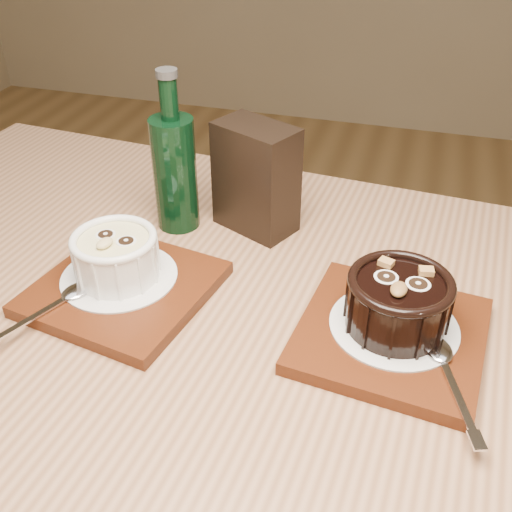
% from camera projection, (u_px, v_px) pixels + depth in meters
% --- Properties ---
extents(table, '(1.26, 0.90, 0.75)m').
position_uv_depth(table, '(241.00, 412.00, 0.65)').
color(table, brown).
rests_on(table, ground).
extents(tray_left, '(0.21, 0.21, 0.01)m').
position_uv_depth(tray_left, '(124.00, 289.00, 0.67)').
color(tray_left, '#51210D').
rests_on(tray_left, table).
extents(doily_left, '(0.13, 0.13, 0.00)m').
position_uv_depth(doily_left, '(119.00, 276.00, 0.67)').
color(doily_left, silver).
rests_on(doily_left, tray_left).
extents(ramekin_white, '(0.09, 0.09, 0.06)m').
position_uv_depth(ramekin_white, '(116.00, 254.00, 0.65)').
color(ramekin_white, white).
rests_on(ramekin_white, doily_left).
extents(spoon_left, '(0.08, 0.13, 0.01)m').
position_uv_depth(spoon_left, '(49.00, 307.00, 0.62)').
color(spoon_left, silver).
rests_on(spoon_left, tray_left).
extents(tray_right, '(0.20, 0.20, 0.01)m').
position_uv_depth(tray_right, '(391.00, 335.00, 0.60)').
color(tray_right, '#51210D').
rests_on(tray_right, table).
extents(doily_right, '(0.13, 0.13, 0.00)m').
position_uv_depth(doily_right, '(394.00, 326.00, 0.60)').
color(doily_right, silver).
rests_on(doily_right, tray_right).
extents(ramekin_dark, '(0.10, 0.10, 0.06)m').
position_uv_depth(ramekin_dark, '(398.00, 300.00, 0.58)').
color(ramekin_dark, black).
rests_on(ramekin_dark, doily_right).
extents(spoon_right, '(0.07, 0.14, 0.01)m').
position_uv_depth(spoon_right, '(450.00, 376.00, 0.54)').
color(spoon_right, silver).
rests_on(spoon_right, tray_right).
extents(condiment_stand, '(0.12, 0.10, 0.14)m').
position_uv_depth(condiment_stand, '(256.00, 178.00, 0.75)').
color(condiment_stand, black).
rests_on(condiment_stand, table).
extents(green_bottle, '(0.05, 0.05, 0.21)m').
position_uv_depth(green_bottle, '(175.00, 170.00, 0.75)').
color(green_bottle, black).
rests_on(green_bottle, table).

